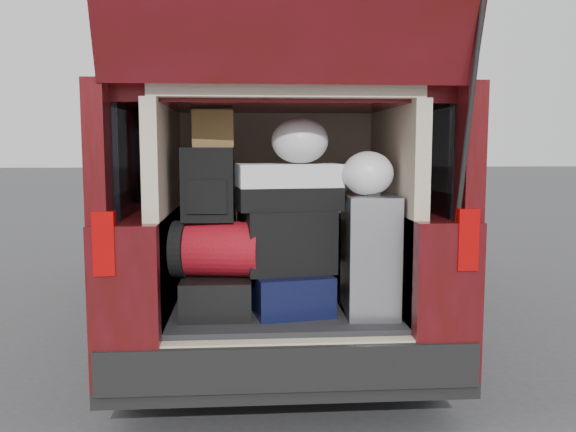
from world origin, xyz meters
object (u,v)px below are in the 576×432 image
Objects in this scene: navy_hardshell at (288,290)px; backpack at (208,185)px; black_hardshell at (217,293)px; black_soft_case at (289,241)px; red_duffel at (217,249)px; silver_roller at (370,254)px; twotone_duffel at (289,187)px.

backpack is (-0.44, -0.03, 0.60)m from navy_hardshell.
black_hardshell is 0.49m from black_soft_case.
black_hardshell is 0.40m from navy_hardshell.
black_hardshell is 1.29× the size of backpack.
red_duffel is 0.36m from backpack.
navy_hardshell is 1.04× the size of black_soft_case.
silver_roller is at bearing 4.89° from red_duffel.
silver_roller reaches higher than navy_hardshell.
black_soft_case is 0.30m from twotone_duffel.
black_soft_case is at bearing -1.08° from black_hardshell.
navy_hardshell is (0.40, 0.01, 0.01)m from black_hardshell.
silver_roller is 1.16× the size of twotone_duffel.
silver_roller is at bearing -21.71° from navy_hardshell.
twotone_duffel is at bearing 81.11° from black_soft_case.
twotone_duffel reaches higher than red_duffel.
red_duffel is (0.00, -0.03, 0.26)m from black_hardshell.
twotone_duffel reaches higher than black_hardshell.
twotone_duffel reaches higher than silver_roller.
red_duffel is (-0.84, 0.06, 0.03)m from silver_roller.
black_hardshell is 0.92× the size of twotone_duffel.
twotone_duffel is at bearing 171.07° from silver_roller.
black_soft_case is (0.00, -0.02, 0.28)m from navy_hardshell.
black_soft_case is (0.40, -0.01, 0.29)m from black_hardshell.
black_hardshell is at bearing 176.83° from silver_roller.
navy_hardshell is at bearing 1.24° from black_hardshell.
red_duffel is at bearing -5.08° from backpack.
black_hardshell is at bearing 173.80° from twotone_duffel.
black_hardshell is 0.61m from backpack.
twotone_duffel is at bearing 13.58° from red_duffel.
black_hardshell is at bearing 106.64° from red_duffel.
backpack is 0.71× the size of twotone_duffel.
twotone_duffel reaches higher than black_soft_case.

